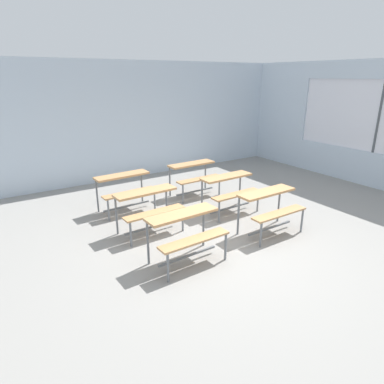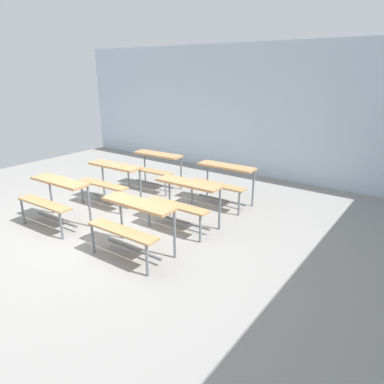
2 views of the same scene
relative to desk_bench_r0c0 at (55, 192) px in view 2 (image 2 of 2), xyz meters
The scene contains 8 objects.
ground 0.97m from the desk_bench_r0c0, ahead, with size 10.00×9.00×0.05m, color gray.
wall_back 4.75m from the desk_bench_r0c0, 80.60° to the left, with size 10.00×0.12×3.00m, color silver.
desk_bench_r0c0 is the anchor object (origin of this frame).
desk_bench_r0c1 1.73m from the desk_bench_r0c0, ahead, with size 1.11×0.60×0.74m.
desk_bench_r1c0 1.19m from the desk_bench_r0c0, 91.00° to the left, with size 1.12×0.63×0.74m.
desk_bench_r1c1 2.08m from the desk_bench_r0c0, 33.39° to the left, with size 1.11×0.61×0.74m.
desk_bench_r2c0 2.37m from the desk_bench_r0c0, 89.41° to the left, with size 1.13×0.64×0.74m.
desk_bench_r2c1 2.92m from the desk_bench_r0c0, 54.42° to the left, with size 1.11×0.61×0.74m.
Camera 2 is at (4.13, -3.07, 2.41)m, focal length 32.79 mm.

